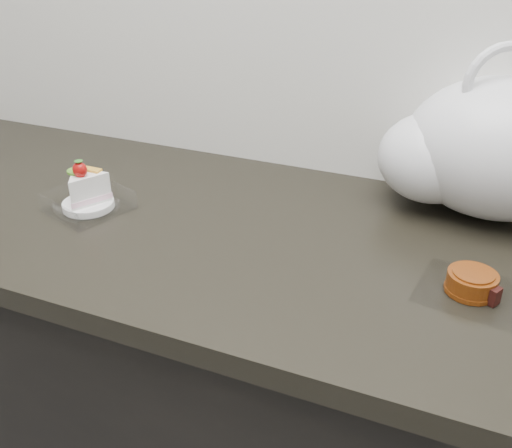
% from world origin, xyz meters
% --- Properties ---
extents(counter, '(2.04, 0.64, 0.90)m').
position_xyz_m(counter, '(0.00, 1.69, 0.45)').
color(counter, black).
rests_on(counter, ground).
extents(cake_tray, '(0.17, 0.17, 0.11)m').
position_xyz_m(cake_tray, '(-0.41, 1.64, 0.93)').
color(cake_tray, white).
rests_on(cake_tray, counter).
extents(mooncake_wrap, '(0.17, 0.16, 0.04)m').
position_xyz_m(mooncake_wrap, '(0.30, 1.64, 0.91)').
color(mooncake_wrap, white).
rests_on(mooncake_wrap, counter).
extents(plastic_bag, '(0.46, 0.38, 0.32)m').
position_xyz_m(plastic_bag, '(0.28, 1.92, 1.03)').
color(plastic_bag, silver).
rests_on(plastic_bag, counter).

